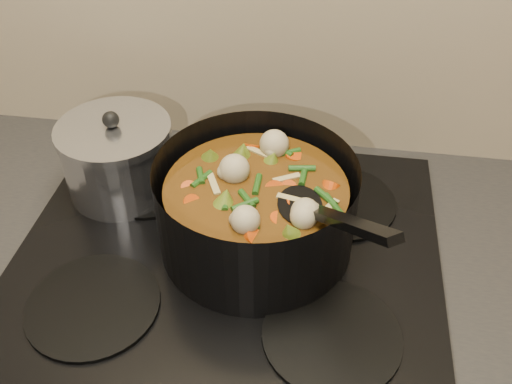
# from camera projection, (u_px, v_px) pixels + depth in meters

# --- Properties ---
(stovetop) EXTENTS (0.62, 0.54, 0.03)m
(stovetop) POSITION_uv_depth(u_px,v_px,m) (228.00, 254.00, 0.85)
(stovetop) COLOR black
(stovetop) RESTS_ON counter
(stockpot) EXTENTS (0.37, 0.37, 0.21)m
(stockpot) POSITION_uv_depth(u_px,v_px,m) (256.00, 209.00, 0.82)
(stockpot) COLOR black
(stockpot) RESTS_ON stovetop
(saucepan) EXTENTS (0.18, 0.18, 0.15)m
(saucepan) POSITION_uv_depth(u_px,v_px,m) (118.00, 158.00, 0.92)
(saucepan) COLOR silver
(saucepan) RESTS_ON stovetop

